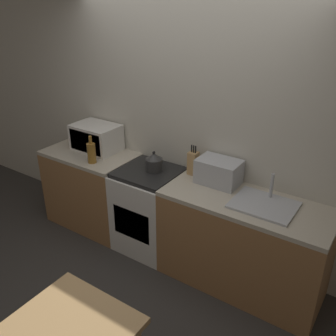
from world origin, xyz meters
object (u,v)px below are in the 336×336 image
Objects in this scene: stove_range at (150,209)px; microwave at (96,138)px; kettle at (154,162)px; toaster_oven at (219,172)px; bottle at (91,152)px.

stove_range is 1.78× the size of microwave.
microwave is at bearing 172.34° from stove_range.
kettle is at bearing -4.67° from microwave.
stove_range is 1.01m from microwave.
stove_range is at bearing -167.30° from toaster_oven.
toaster_oven is (0.69, 0.16, 0.57)m from stove_range.
microwave is 0.34m from bottle.
bottle is at bearing -165.87° from toaster_oven.
microwave reaches higher than stove_range.
microwave and bottle have the same top height.
toaster_oven is at bearing 1.83° from microwave.
stove_range is 4.33× the size of kettle.
toaster_oven reaches higher than stove_range.
toaster_oven is (1.49, 0.05, -0.03)m from microwave.
kettle is at bearing 18.01° from bottle.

